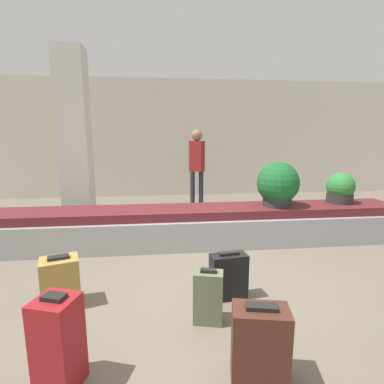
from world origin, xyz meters
TOP-DOWN VIEW (x-y plane):
  - ground_plane at (0.00, 0.00)m, footprint 18.00×18.00m
  - back_wall at (0.00, 5.52)m, footprint 18.00×0.06m
  - carousel at (0.00, 1.59)m, footprint 6.96×0.86m
  - pillar at (-2.00, 2.74)m, footprint 0.50×0.50m
  - suitcase_0 at (-0.08, -0.48)m, footprint 0.29×0.22m
  - suitcase_2 at (-1.51, -0.04)m, footprint 0.42×0.37m
  - suitcase_3 at (0.20, -0.09)m, footprint 0.40×0.23m
  - suitcase_5 at (-1.20, -1.08)m, footprint 0.33×0.33m
  - suitcase_6 at (0.16, -1.17)m, footprint 0.43×0.32m
  - potted_plant_0 at (2.51, 1.67)m, footprint 0.45×0.45m
  - potted_plant_1 at (1.37, 1.56)m, footprint 0.67×0.67m
  - traveler_0 at (0.37, 3.88)m, footprint 0.36×0.33m

SIDE VIEW (x-z plane):
  - ground_plane at x=0.00m, z-range 0.00..0.00m
  - suitcase_3 at x=0.20m, z-range -0.01..0.50m
  - suitcase_0 at x=-0.08m, z-range -0.01..0.51m
  - suitcase_2 at x=-1.51m, z-range -0.01..0.51m
  - suitcase_6 at x=0.16m, z-range -0.01..0.56m
  - carousel at x=0.00m, z-range -0.01..0.57m
  - suitcase_5 at x=-1.20m, z-range -0.01..0.66m
  - potted_plant_0 at x=2.51m, z-range 0.56..1.06m
  - potted_plant_1 at x=1.37m, z-range 0.57..1.27m
  - traveler_0 at x=0.37m, z-range 0.20..2.02m
  - back_wall at x=0.00m, z-range 0.00..3.20m
  - pillar at x=-2.00m, z-range 0.00..3.20m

